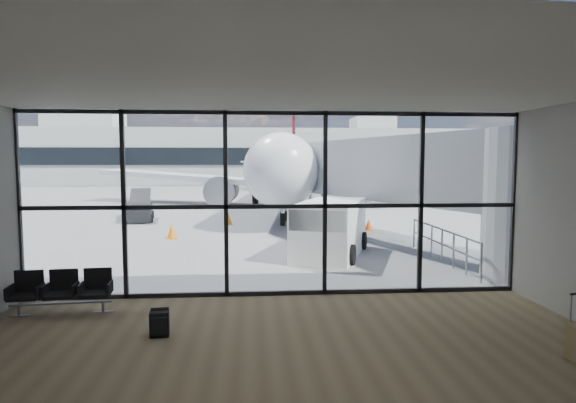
{
  "coord_description": "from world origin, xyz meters",
  "views": [
    {
      "loc": [
        -0.58,
        -11.59,
        3.29
      ],
      "look_at": [
        0.52,
        3.0,
        2.07
      ],
      "focal_mm": 30.0,
      "sensor_mm": 36.0,
      "label": 1
    }
  ],
  "objects": [
    {
      "name": "tree_5",
      "position": [
        -15.0,
        72.0,
        5.88
      ],
      "size": [
        6.27,
        6.27,
        9.03
      ],
      "color": "#382619",
      "rests_on": "ground"
    },
    {
      "name": "backpack",
      "position": [
        -2.32,
        -2.64,
        0.25
      ],
      "size": [
        0.37,
        0.34,
        0.53
      ],
      "rotation": [
        0.0,
        0.0,
        0.09
      ],
      "color": "black",
      "rests_on": "ground"
    },
    {
      "name": "seating_row",
      "position": [
        -4.7,
        -0.99,
        0.51
      ],
      "size": [
        2.09,
        0.75,
        0.93
      ],
      "rotation": [
        0.0,
        0.0,
        0.09
      ],
      "color": "gray",
      "rests_on": "ground"
    },
    {
      "name": "belt_loader",
      "position": [
        -6.82,
        15.54,
        0.57
      ],
      "size": [
        1.89,
        3.86,
        1.7
      ],
      "rotation": [
        0.0,
        0.0,
        0.17
      ],
      "color": "black",
      "rests_on": "ground"
    },
    {
      "name": "ground",
      "position": [
        0.0,
        40.0,
        0.0
      ],
      "size": [
        220.0,
        220.0,
        0.0
      ],
      "primitive_type": "plane",
      "color": "slate",
      "rests_on": "ground"
    },
    {
      "name": "glass_curtain_wall",
      "position": [
        0.0,
        0.0,
        2.25
      ],
      "size": [
        12.1,
        0.12,
        4.5
      ],
      "color": "white",
      "rests_on": "ground"
    },
    {
      "name": "tree_3",
      "position": [
        -27.0,
        72.0,
        4.63
      ],
      "size": [
        4.95,
        4.95,
        7.12
      ],
      "color": "#382619",
      "rests_on": "ground"
    },
    {
      "name": "airliner",
      "position": [
        2.46,
        26.48,
        2.82
      ],
      "size": [
        30.84,
        35.85,
        9.24
      ],
      "rotation": [
        0.0,
        0.0,
        -0.11
      ],
      "color": "white",
      "rests_on": "ground"
    },
    {
      "name": "service_van",
      "position": [
        2.13,
        4.86,
        0.97
      ],
      "size": [
        3.31,
        4.74,
        1.89
      ],
      "rotation": [
        0.0,
        0.0,
        -0.36
      ],
      "color": "white",
      "rests_on": "ground"
    },
    {
      "name": "apron_railing",
      "position": [
        5.6,
        3.5,
        0.72
      ],
      "size": [
        0.06,
        5.46,
        1.11
      ],
      "color": "gray",
      "rests_on": "ground"
    },
    {
      "name": "traffic_cone_b",
      "position": [
        -1.8,
        13.52,
        0.28
      ],
      "size": [
        0.41,
        0.41,
        0.58
      ],
      "color": "orange",
      "rests_on": "ground"
    },
    {
      "name": "lounge_shell",
      "position": [
        0.0,
        -4.8,
        2.65
      ],
      "size": [
        12.02,
        8.01,
        4.51
      ],
      "color": "brown",
      "rests_on": "ground"
    },
    {
      "name": "traffic_cone_c",
      "position": [
        5.0,
        10.86,
        0.27
      ],
      "size": [
        0.4,
        0.4,
        0.57
      ],
      "color": "#F0500C",
      "rests_on": "ground"
    },
    {
      "name": "jet_bridge",
      "position": [
        4.9,
        7.07,
        2.76
      ],
      "size": [
        8.0,
        16.5,
        4.33
      ],
      "color": "gray",
      "rests_on": "ground"
    },
    {
      "name": "far_terminal",
      "position": [
        -0.59,
        61.97,
        4.21
      ],
      "size": [
        80.0,
        12.2,
        11.0
      ],
      "color": "beige",
      "rests_on": "ground"
    },
    {
      "name": "tree_4",
      "position": [
        -21.0,
        72.0,
        5.25
      ],
      "size": [
        5.61,
        5.61,
        8.07
      ],
      "color": "#382619",
      "rests_on": "ground"
    },
    {
      "name": "tree_1",
      "position": [
        -39.0,
        72.0,
        5.25
      ],
      "size": [
        5.61,
        5.61,
        8.07
      ],
      "color": "#382619",
      "rests_on": "ground"
    },
    {
      "name": "tree_2",
      "position": [
        -33.0,
        72.0,
        5.88
      ],
      "size": [
        6.27,
        6.27,
        9.03
      ],
      "color": "#382619",
      "rests_on": "ground"
    },
    {
      "name": "traffic_cone_a",
      "position": [
        -4.0,
        9.12,
        0.31
      ],
      "size": [
        0.45,
        0.45,
        0.65
      ],
      "color": "orange",
      "rests_on": "ground"
    }
  ]
}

